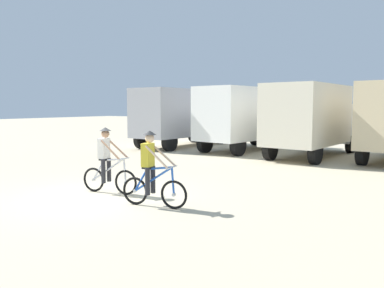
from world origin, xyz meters
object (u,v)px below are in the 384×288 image
(box_truck_cream_rv, at_px, (313,117))
(cyclist_cowboy_hat, at_px, (152,172))
(box_truck_white_box, at_px, (246,116))
(cyclist_orange_shirt, at_px, (107,163))
(box_truck_grey_hauler, at_px, (181,115))

(box_truck_cream_rv, bearing_deg, cyclist_cowboy_hat, -92.52)
(box_truck_white_box, xyz_separation_m, cyclist_cowboy_hat, (3.27, -12.06, -1.03))
(cyclist_orange_shirt, bearing_deg, cyclist_cowboy_hat, -13.58)
(box_truck_grey_hauler, height_order, box_truck_cream_rv, same)
(box_truck_cream_rv, xyz_separation_m, cyclist_orange_shirt, (-2.44, -10.84, -1.03))
(box_truck_white_box, relative_size, box_truck_cream_rv, 1.01)
(box_truck_grey_hauler, distance_m, box_truck_cream_rv, 7.85)
(box_truck_white_box, bearing_deg, box_truck_cream_rv, -11.23)
(box_truck_grey_hauler, relative_size, cyclist_orange_shirt, 3.77)
(box_truck_grey_hauler, bearing_deg, cyclist_orange_shirt, -64.47)
(box_truck_grey_hauler, distance_m, cyclist_cowboy_hat, 13.91)
(cyclist_orange_shirt, xyz_separation_m, cyclist_cowboy_hat, (1.94, -0.47, 0.00))
(box_truck_grey_hauler, xyz_separation_m, cyclist_orange_shirt, (5.40, -11.30, -1.03))
(box_truck_cream_rv, bearing_deg, cyclist_orange_shirt, -102.69)
(cyclist_orange_shirt, height_order, cyclist_cowboy_hat, same)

